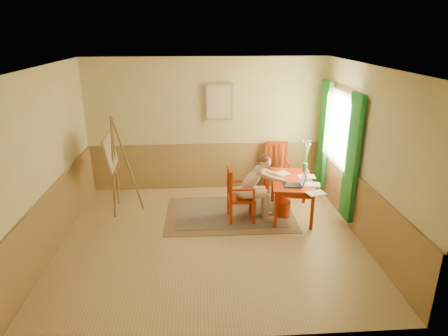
{
  "coord_description": "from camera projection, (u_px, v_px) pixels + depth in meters",
  "views": [
    {
      "loc": [
        -0.17,
        -5.73,
        3.32
      ],
      "look_at": [
        0.25,
        0.55,
        1.05
      ],
      "focal_mm": 31.09,
      "sensor_mm": 36.0,
      "label": 1
    }
  ],
  "objects": [
    {
      "name": "figure",
      "position": [
        255.0,
        185.0,
        6.94
      ],
      "size": [
        0.92,
        0.4,
        1.24
      ],
      "color": "beige",
      "rests_on": "room"
    },
    {
      "name": "room",
      "position": [
        210.0,
        159.0,
        6.04
      ],
      "size": [
        5.04,
        4.54,
        2.84
      ],
      "color": "tan",
      "rests_on": "ground"
    },
    {
      "name": "wall_portrait",
      "position": [
        219.0,
        102.0,
        7.95
      ],
      "size": [
        0.6,
        0.05,
        0.76
      ],
      "color": "#A0855C",
      "rests_on": "room"
    },
    {
      "name": "table",
      "position": [
        292.0,
        184.0,
        7.12
      ],
      "size": [
        0.88,
        1.29,
        0.72
      ],
      "color": "#B12B06",
      "rests_on": "room"
    },
    {
      "name": "wainscot",
      "position": [
        209.0,
        192.0,
        7.09
      ],
      "size": [
        5.0,
        4.5,
        1.0
      ],
      "color": "#9D7B47",
      "rests_on": "room"
    },
    {
      "name": "wastebasket",
      "position": [
        282.0,
        209.0,
        7.23
      ],
      "size": [
        0.34,
        0.34,
        0.31
      ],
      "primitive_type": "cylinder",
      "rotation": [
        0.0,
        0.0,
        -0.2
      ],
      "color": "#C73A0C",
      "rests_on": "room"
    },
    {
      "name": "easel",
      "position": [
        113.0,
        156.0,
        7.16
      ],
      "size": [
        0.64,
        0.83,
        1.86
      ],
      "color": "olive",
      "rests_on": "room"
    },
    {
      "name": "chair_back",
      "position": [
        277.0,
        168.0,
        8.2
      ],
      "size": [
        0.5,
        0.52,
        1.07
      ],
      "color": "#B12B06",
      "rests_on": "room"
    },
    {
      "name": "window",
      "position": [
        338.0,
        141.0,
        7.24
      ],
      "size": [
        0.12,
        2.01,
        2.2
      ],
      "color": "white",
      "rests_on": "room"
    },
    {
      "name": "papers",
      "position": [
        303.0,
        181.0,
        6.98
      ],
      "size": [
        0.8,
        1.27,
        0.0
      ],
      "color": "white",
      "rests_on": "table"
    },
    {
      "name": "laptop",
      "position": [
        296.0,
        183.0,
        6.78
      ],
      "size": [
        0.39,
        0.25,
        0.23
      ],
      "color": "#1E2338",
      "rests_on": "table"
    },
    {
      "name": "rug",
      "position": [
        230.0,
        214.0,
        7.34
      ],
      "size": [
        2.41,
        1.61,
        0.02
      ],
      "color": "#8C7251",
      "rests_on": "room"
    },
    {
      "name": "chair_left",
      "position": [
        238.0,
        194.0,
        6.97
      ],
      "size": [
        0.48,
        0.46,
        1.02
      ],
      "color": "#B12B06",
      "rests_on": "room"
    },
    {
      "name": "vase",
      "position": [
        305.0,
        157.0,
        7.43
      ],
      "size": [
        0.2,
        0.3,
        0.61
      ],
      "color": "#3F724C",
      "rests_on": "table"
    }
  ]
}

